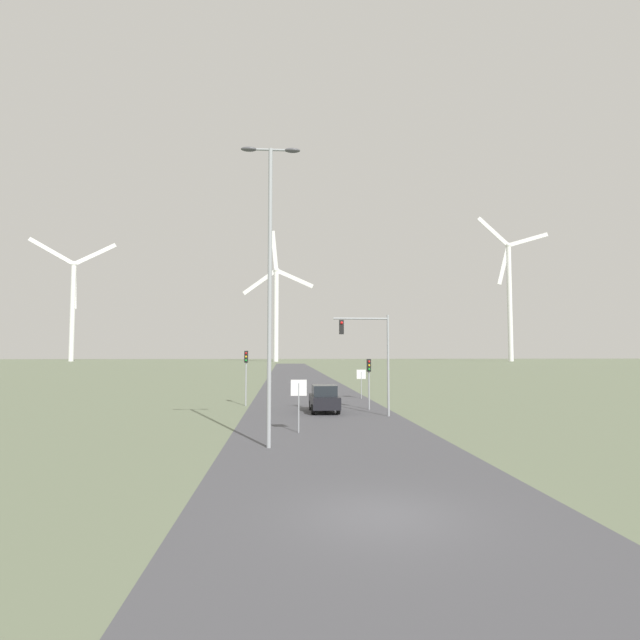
{
  "coord_description": "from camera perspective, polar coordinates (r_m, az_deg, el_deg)",
  "views": [
    {
      "loc": [
        -2.44,
        -12.49,
        4.03
      ],
      "look_at": [
        0.0,
        21.15,
        6.22
      ],
      "focal_mm": 28.0,
      "sensor_mm": 36.0,
      "label": 1
    }
  ],
  "objects": [
    {
      "name": "stop_sign_far",
      "position": [
        44.08,
        4.74,
        -6.66
      ],
      "size": [
        0.81,
        0.07,
        2.52
      ],
      "color": "#93999E",
      "rests_on": "ground"
    },
    {
      "name": "road_surface",
      "position": [
        60.67,
        -1.85,
        -7.53
      ],
      "size": [
        10.0,
        240.0,
        0.01
      ],
      "color": "#47474C",
      "rests_on": "ground"
    },
    {
      "name": "traffic_light_post_near_left",
      "position": [
        38.4,
        -8.45,
        -5.17
      ],
      "size": [
        0.28,
        0.34,
        4.15
      ],
      "color": "#93999E",
      "rests_on": "ground"
    },
    {
      "name": "wind_turbine_far_left",
      "position": [
        251.92,
        -26.4,
        2.03
      ],
      "size": [
        32.8,
        16.48,
        55.69
      ],
      "color": "white",
      "rests_on": "ground"
    },
    {
      "name": "streetlamp",
      "position": [
        21.8,
        -5.75,
        6.28
      ],
      "size": [
        2.6,
        0.32,
        13.02
      ],
      "color": "#93999E",
      "rests_on": "ground"
    },
    {
      "name": "wind_turbine_center",
      "position": [
        244.75,
        20.83,
        3.1
      ],
      "size": [
        32.06,
        4.03,
        66.99
      ],
      "color": "white",
      "rests_on": "ground"
    },
    {
      "name": "car_approaching",
      "position": [
        34.08,
        0.47,
        -8.97
      ],
      "size": [
        1.88,
        4.13,
        1.83
      ],
      "color": "black",
      "rests_on": "ground"
    },
    {
      "name": "traffic_light_post_near_right",
      "position": [
        35.72,
        5.61,
        -5.98
      ],
      "size": [
        0.28,
        0.34,
        3.56
      ],
      "color": "#93999E",
      "rests_on": "ground"
    },
    {
      "name": "stop_sign_near",
      "position": [
        25.43,
        -2.45,
        -8.63
      ],
      "size": [
        0.81,
        0.07,
        2.65
      ],
      "color": "#93999E",
      "rests_on": "ground"
    },
    {
      "name": "traffic_light_mast_overhead",
      "position": [
        31.86,
        5.75,
        -2.91
      ],
      "size": [
        3.58,
        0.35,
        6.43
      ],
      "color": "#93999E",
      "rests_on": "ground"
    },
    {
      "name": "wind_turbine_left",
      "position": [
        222.88,
        -5.03,
        1.78
      ],
      "size": [
        31.73,
        3.84,
        58.71
      ],
      "color": "white",
      "rests_on": "ground"
    },
    {
      "name": "ground_plane",
      "position": [
        13.34,
        7.08,
        -21.26
      ],
      "size": [
        600.0,
        600.0,
        0.0
      ],
      "primitive_type": "plane",
      "color": "#667056"
    }
  ]
}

